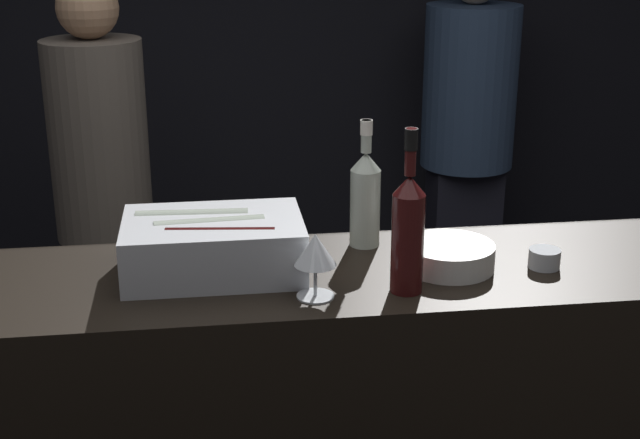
# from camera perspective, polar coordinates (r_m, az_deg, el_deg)

# --- Properties ---
(wall_back_chalkboard) EXTENTS (6.40, 0.06, 2.80)m
(wall_back_chalkboard) POSITION_cam_1_polar(r_m,az_deg,el_deg) (4.36, -4.36, 12.85)
(wall_back_chalkboard) COLOR black
(wall_back_chalkboard) RESTS_ON ground_plane
(ice_bin_with_bottles) EXTENTS (0.41, 0.28, 0.13)m
(ice_bin_with_bottles) POSITION_cam_1_polar(r_m,az_deg,el_deg) (2.07, -6.93, -1.51)
(ice_bin_with_bottles) COLOR #B7BABF
(ice_bin_with_bottles) RESTS_ON bar_counter
(bowl_white) EXTENTS (0.21, 0.21, 0.06)m
(bowl_white) POSITION_cam_1_polar(r_m,az_deg,el_deg) (2.11, 8.26, -2.28)
(bowl_white) COLOR silver
(bowl_white) RESTS_ON bar_counter
(wine_glass) EXTENTS (0.09, 0.09, 0.15)m
(wine_glass) POSITION_cam_1_polar(r_m,az_deg,el_deg) (1.91, -0.30, -2.08)
(wine_glass) COLOR silver
(wine_glass) RESTS_ON bar_counter
(candle_votive) EXTENTS (0.07, 0.07, 0.05)m
(candle_votive) POSITION_cam_1_polar(r_m,az_deg,el_deg) (2.16, 14.17, -2.42)
(candle_votive) COLOR silver
(candle_votive) RESTS_ON bar_counter
(red_wine_bottle_black_foil) EXTENTS (0.07, 0.07, 0.37)m
(red_wine_bottle_black_foil) POSITION_cam_1_polar(r_m,az_deg,el_deg) (1.94, 5.66, -0.59)
(red_wine_bottle_black_foil) COLOR #380F0F
(red_wine_bottle_black_foil) RESTS_ON bar_counter
(white_wine_bottle) EXTENTS (0.08, 0.08, 0.32)m
(white_wine_bottle) POSITION_cam_1_polar(r_m,az_deg,el_deg) (2.20, 2.91, 1.55)
(white_wine_bottle) COLOR #9EA899
(white_wine_bottle) RESTS_ON bar_counter
(person_in_hoodie) EXTENTS (0.42, 0.42, 1.71)m
(person_in_hoodie) POSITION_cam_1_polar(r_m,az_deg,el_deg) (4.09, 9.42, 5.66)
(person_in_hoodie) COLOR black
(person_in_hoodie) RESTS_ON ground_plane
(person_blond_tee) EXTENTS (0.34, 0.34, 1.68)m
(person_blond_tee) POSITION_cam_1_polar(r_m,az_deg,el_deg) (3.28, -13.73, 1.89)
(person_blond_tee) COLOR black
(person_blond_tee) RESTS_ON ground_plane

